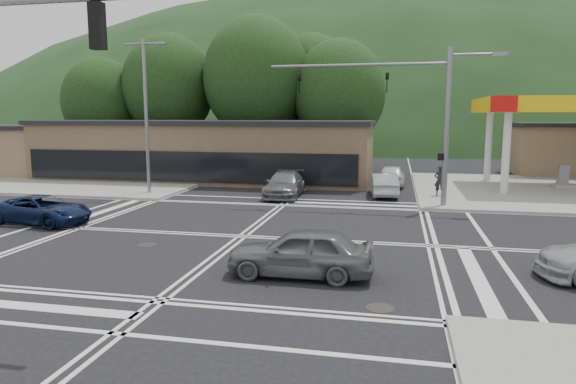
% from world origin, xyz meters
% --- Properties ---
extents(ground, '(120.00, 120.00, 0.00)m').
position_xyz_m(ground, '(0.00, 0.00, 0.00)').
color(ground, black).
rests_on(ground, ground).
extents(sidewalk_ne, '(16.00, 16.00, 0.15)m').
position_xyz_m(sidewalk_ne, '(15.00, 15.00, 0.07)').
color(sidewalk_ne, gray).
rests_on(sidewalk_ne, ground).
extents(sidewalk_nw, '(16.00, 16.00, 0.15)m').
position_xyz_m(sidewalk_nw, '(-15.00, 15.00, 0.07)').
color(sidewalk_nw, gray).
rests_on(sidewalk_nw, ground).
extents(commercial_row, '(24.00, 8.00, 4.00)m').
position_xyz_m(commercial_row, '(-8.00, 17.00, 2.00)').
color(commercial_row, brown).
rests_on(commercial_row, ground).
extents(commercial_nw, '(8.00, 7.00, 3.60)m').
position_xyz_m(commercial_nw, '(-24.00, 17.00, 1.80)').
color(commercial_nw, '#846B4F').
rests_on(commercial_nw, ground).
extents(hill_north, '(252.00, 126.00, 140.00)m').
position_xyz_m(hill_north, '(0.00, 90.00, 0.00)').
color(hill_north, '#1D3618').
rests_on(hill_north, ground).
extents(tree_n_a, '(8.00, 8.00, 11.75)m').
position_xyz_m(tree_n_a, '(-14.00, 24.00, 7.14)').
color(tree_n_a, '#382619').
rests_on(tree_n_a, ground).
extents(tree_n_b, '(9.00, 9.00, 12.98)m').
position_xyz_m(tree_n_b, '(-6.00, 24.00, 7.79)').
color(tree_n_b, '#382619').
rests_on(tree_n_b, ground).
extents(tree_n_c, '(7.60, 7.60, 10.87)m').
position_xyz_m(tree_n_c, '(1.00, 24.00, 6.49)').
color(tree_n_c, '#382619').
rests_on(tree_n_c, ground).
extents(tree_n_d, '(6.80, 6.80, 9.76)m').
position_xyz_m(tree_n_d, '(-20.00, 23.00, 5.84)').
color(tree_n_d, '#382619').
rests_on(tree_n_d, ground).
extents(tree_n_e, '(8.40, 8.40, 11.98)m').
position_xyz_m(tree_n_e, '(-2.00, 28.00, 7.14)').
color(tree_n_e, '#382619').
rests_on(tree_n_e, ground).
extents(streetlight_nw, '(2.50, 0.25, 9.00)m').
position_xyz_m(streetlight_nw, '(-8.44, 9.00, 5.05)').
color(streetlight_nw, slate).
rests_on(streetlight_nw, ground).
extents(signal_mast_ne, '(11.65, 0.30, 8.00)m').
position_xyz_m(signal_mast_ne, '(6.95, 8.20, 5.07)').
color(signal_mast_ne, slate).
rests_on(signal_mast_ne, ground).
extents(car_blue_west, '(4.64, 2.60, 1.22)m').
position_xyz_m(car_blue_west, '(-9.21, 0.50, 0.61)').
color(car_blue_west, '#0D193A').
rests_on(car_blue_west, ground).
extents(car_grey_center, '(4.28, 1.77, 1.45)m').
position_xyz_m(car_grey_center, '(3.13, -4.39, 0.73)').
color(car_grey_center, slate).
rests_on(car_grey_center, ground).
extents(car_queue_a, '(1.84, 4.19, 1.34)m').
position_xyz_m(car_queue_a, '(5.11, 11.46, 0.67)').
color(car_queue_a, '#9B9EA1').
rests_on(car_queue_a, ground).
extents(car_queue_b, '(1.77, 4.22, 1.43)m').
position_xyz_m(car_queue_b, '(5.50, 15.77, 0.71)').
color(car_queue_b, silver).
rests_on(car_queue_b, ground).
extents(car_northbound, '(2.22, 4.95, 1.41)m').
position_xyz_m(car_northbound, '(-0.50, 10.05, 0.70)').
color(car_northbound, slate).
rests_on(car_northbound, ground).
extents(pedestrian, '(0.63, 0.43, 1.71)m').
position_xyz_m(pedestrian, '(8.24, 11.31, 1.01)').
color(pedestrian, black).
rests_on(pedestrian, sidewalk_ne).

